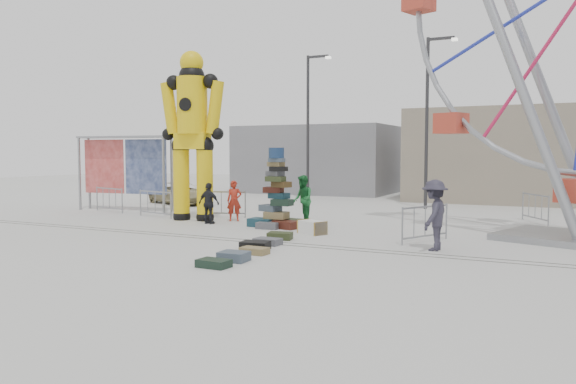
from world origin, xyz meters
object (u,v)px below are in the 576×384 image
at_px(pedestrian_red, 234,201).
at_px(pedestrian_green, 303,199).
at_px(barricade_wheel_front, 425,224).
at_px(lamp_post_left, 309,120).
at_px(parked_suv, 181,193).
at_px(barricade_dummy_a, 109,200).
at_px(pedestrian_black, 209,203).
at_px(barricade_wheel_back, 535,208).
at_px(suitcase_tower, 277,205).
at_px(pedestrian_grey, 434,215).
at_px(steamer_trunk, 312,227).
at_px(lamp_post_right, 429,114).
at_px(barricade_dummy_c, 221,204).
at_px(barricade_dummy_b, 155,204).
at_px(banner_scaffold, 124,155).
at_px(crash_test_dummy, 192,129).

xyz_separation_m(pedestrian_red, pedestrian_green, (2.69, 0.48, 0.12)).
height_order(barricade_wheel_front, pedestrian_green, pedestrian_green).
xyz_separation_m(lamp_post_left, parked_suv, (-5.05, -5.05, -3.92)).
relative_size(barricade_dummy_a, pedestrian_black, 1.30).
bearing_deg(pedestrian_black, barricade_wheel_back, -148.73).
bearing_deg(barricade_wheel_front, suitcase_tower, 105.75).
bearing_deg(pedestrian_red, pedestrian_grey, -54.98).
bearing_deg(barricade_dummy_a, suitcase_tower, 6.05).
xyz_separation_m(steamer_trunk, pedestrian_black, (-4.48, 0.69, 0.55)).
xyz_separation_m(lamp_post_right, parked_suv, (-12.05, -3.05, -3.92)).
xyz_separation_m(lamp_post_left, barricade_wheel_back, (11.81, -5.50, -3.93)).
bearing_deg(barricade_dummy_c, pedestrian_grey, -41.20).
bearing_deg(pedestrian_grey, barricade_dummy_b, -98.70).
height_order(banner_scaffold, pedestrian_black, banner_scaffold).
bearing_deg(suitcase_tower, banner_scaffold, 173.43).
bearing_deg(parked_suv, barricade_wheel_front, -93.33).
relative_size(suitcase_tower, pedestrian_black, 1.84).
bearing_deg(pedestrian_red, pedestrian_black, -141.45).
bearing_deg(banner_scaffold, crash_test_dummy, -24.70).
distance_m(pedestrian_grey, parked_suv, 16.86).
bearing_deg(barricade_wheel_front, parked_suv, 90.74).
xyz_separation_m(barricade_dummy_c, pedestrian_red, (1.11, -0.80, 0.24)).
height_order(barricade_dummy_a, barricade_dummy_c, same).
distance_m(pedestrian_green, pedestrian_grey, 6.74).
distance_m(pedestrian_red, pedestrian_grey, 8.92).
bearing_deg(pedestrian_red, barricade_wheel_front, -47.43).
relative_size(pedestrian_red, parked_suv, 0.39).
relative_size(crash_test_dummy, pedestrian_grey, 3.52).
bearing_deg(pedestrian_red, pedestrian_green, -23.52).
relative_size(lamp_post_left, barricade_wheel_front, 4.00).
bearing_deg(parked_suv, barricade_dummy_b, -130.06).
distance_m(lamp_post_left, suitcase_tower, 12.09).
distance_m(lamp_post_left, barricade_wheel_back, 13.60).
relative_size(barricade_wheel_back, parked_suv, 0.49).
distance_m(barricade_dummy_b, pedestrian_grey, 12.29).
height_order(barricade_dummy_c, barricade_wheel_front, same).
height_order(steamer_trunk, barricade_dummy_c, barricade_dummy_c).
bearing_deg(barricade_dummy_a, barricade_dummy_c, 17.26).
bearing_deg(pedestrian_red, barricade_dummy_c, 110.62).
xyz_separation_m(suitcase_tower, pedestrian_black, (-2.65, -0.37, -0.02)).
bearing_deg(pedestrian_grey, steamer_trunk, -103.03).
xyz_separation_m(barricade_wheel_front, barricade_wheel_back, (2.73, 6.55, 0.00)).
xyz_separation_m(banner_scaffold, pedestrian_red, (6.52, -1.15, -1.77)).
height_order(crash_test_dummy, barricade_dummy_c, crash_test_dummy).
relative_size(lamp_post_right, barricade_dummy_c, 4.00).
bearing_deg(barricade_dummy_a, barricade_wheel_front, 4.79).
xyz_separation_m(steamer_trunk, barricade_dummy_a, (-10.94, 2.34, 0.34)).
distance_m(barricade_dummy_c, pedestrian_black, 2.11).
distance_m(lamp_post_right, lamp_post_left, 7.28).
relative_size(barricade_dummy_c, parked_suv, 0.49).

